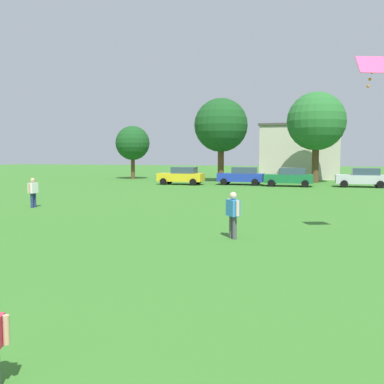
% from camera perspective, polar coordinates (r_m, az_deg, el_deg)
% --- Properties ---
extents(ground_plane, '(160.00, 160.00, 0.00)m').
position_cam_1_polar(ground_plane, '(31.28, 8.15, -0.38)').
color(ground_plane, '#387528').
extents(adult_bystander, '(0.56, 0.63, 1.61)m').
position_cam_1_polar(adult_bystander, '(14.88, 5.40, -2.50)').
color(adult_bystander, '#4C4C51').
rests_on(adult_bystander, ground).
extents(bystander_near_trees, '(0.31, 0.77, 1.61)m').
position_cam_1_polar(bystander_near_trees, '(25.04, -20.12, 0.25)').
color(bystander_near_trees, navy).
rests_on(bystander_near_trees, ground).
extents(kite, '(1.07, 0.75, 1.05)m').
position_cam_1_polar(kite, '(15.85, 22.49, 14.89)').
color(kite, '#F24C8C').
extents(parked_car_yellow_0, '(4.30, 2.02, 1.68)m').
position_cam_1_polar(parked_car_yellow_0, '(41.53, -1.36, 2.16)').
color(parked_car_yellow_0, yellow).
rests_on(parked_car_yellow_0, ground).
extents(parked_car_blue_1, '(4.30, 2.02, 1.68)m').
position_cam_1_polar(parked_car_blue_1, '(41.44, 6.54, 2.12)').
color(parked_car_blue_1, '#1E38AD').
rests_on(parked_car_blue_1, ground).
extents(parked_car_green_2, '(4.30, 2.02, 1.68)m').
position_cam_1_polar(parked_car_green_2, '(40.18, 12.69, 1.95)').
color(parked_car_green_2, '#196B38').
rests_on(parked_car_green_2, ground).
extents(parked_car_silver_3, '(4.30, 2.02, 1.68)m').
position_cam_1_polar(parked_car_silver_3, '(41.09, 21.42, 1.79)').
color(parked_car_silver_3, silver).
rests_on(parked_car_silver_3, ground).
extents(tree_far_left, '(3.98, 3.98, 6.21)m').
position_cam_1_polar(tree_far_left, '(51.63, -7.79, 6.36)').
color(tree_far_left, brown).
rests_on(tree_far_left, ground).
extents(tree_left, '(5.62, 5.62, 8.77)m').
position_cam_1_polar(tree_left, '(46.27, 3.82, 8.71)').
color(tree_left, brown).
rests_on(tree_left, ground).
extents(tree_right, '(5.88, 5.88, 9.16)m').
position_cam_1_polar(tree_right, '(46.11, 15.98, 8.87)').
color(tree_right, brown).
rests_on(tree_right, ground).
extents(house_left, '(9.33, 8.35, 6.47)m').
position_cam_1_polar(house_left, '(55.02, 13.98, 5.19)').
color(house_left, beige).
rests_on(house_left, ground).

